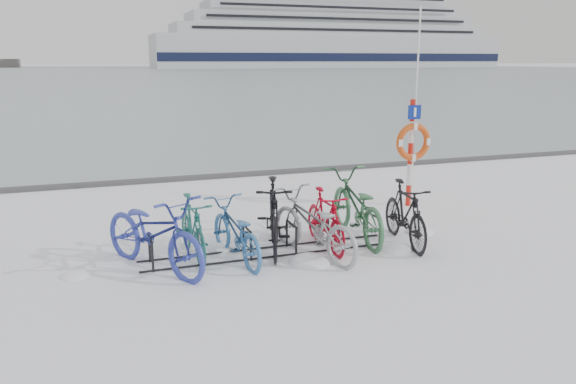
{
  "coord_description": "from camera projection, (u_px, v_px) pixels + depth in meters",
  "views": [
    {
      "loc": [
        -2.46,
        -7.93,
        2.93
      ],
      "look_at": [
        0.51,
        0.6,
        0.81
      ],
      "focal_mm": 35.0,
      "sensor_mm": 36.0,
      "label": 1
    }
  ],
  "objects": [
    {
      "name": "bike_6",
      "position": [
        356.0,
        204.0,
        9.41
      ],
      "size": [
        0.95,
        2.26,
        1.16
      ],
      "primitive_type": "imported",
      "rotation": [
        0.0,
        0.0,
        3.06
      ],
      "color": "#326741",
      "rests_on": "ground"
    },
    {
      "name": "quay_edge",
      "position": [
        200.0,
        177.0,
        14.16
      ],
      "size": [
        400.0,
        0.25,
        0.1
      ],
      "primitive_type": "cube",
      "color": "#3F3F42",
      "rests_on": "ground"
    },
    {
      "name": "ground",
      "position": [
        270.0,
        253.0,
        8.74
      ],
      "size": [
        900.0,
        900.0,
        0.0
      ],
      "primitive_type": "plane",
      "color": "white",
      "rests_on": "ground"
    },
    {
      "name": "bike_2",
      "position": [
        235.0,
        229.0,
        8.37
      ],
      "size": [
        0.87,
        1.86,
        0.94
      ],
      "primitive_type": "imported",
      "rotation": [
        0.0,
        0.0,
        3.28
      ],
      "color": "#3168A2",
      "rests_on": "ground"
    },
    {
      "name": "bike_7",
      "position": [
        405.0,
        212.0,
        9.11
      ],
      "size": [
        0.76,
        1.81,
        1.06
      ],
      "primitive_type": "imported",
      "rotation": [
        0.0,
        0.0,
        -0.15
      ],
      "color": "black",
      "rests_on": "ground"
    },
    {
      "name": "bike_0",
      "position": [
        154.0,
        230.0,
        7.97
      ],
      "size": [
        1.77,
        2.3,
        1.16
      ],
      "primitive_type": "imported",
      "rotation": [
        0.0,
        0.0,
        0.52
      ],
      "color": "#2E399D",
      "rests_on": "ground"
    },
    {
      "name": "ice_sheet",
      "position": [
        98.0,
        71.0,
        151.22
      ],
      "size": [
        400.0,
        298.0,
        0.02
      ],
      "primitive_type": "cube",
      "color": "#9DABB1",
      "rests_on": "ground"
    },
    {
      "name": "snow_drifts",
      "position": [
        321.0,
        253.0,
        8.76
      ],
      "size": [
        6.07,
        1.57,
        0.22
      ],
      "color": "white",
      "rests_on": "ground"
    },
    {
      "name": "bike_5",
      "position": [
        325.0,
        218.0,
        8.95
      ],
      "size": [
        0.5,
        1.62,
        0.96
      ],
      "primitive_type": "imported",
      "rotation": [
        0.0,
        0.0,
        -0.03
      ],
      "color": "#B0061B",
      "rests_on": "ground"
    },
    {
      "name": "bike_4",
      "position": [
        313.0,
        222.0,
        8.54
      ],
      "size": [
        1.25,
        2.11,
        1.05
      ],
      "primitive_type": "imported",
      "rotation": [
        0.0,
        0.0,
        3.44
      ],
      "color": "#979B9F",
      "rests_on": "ground"
    },
    {
      "name": "bike_1",
      "position": [
        192.0,
        226.0,
        8.49
      ],
      "size": [
        0.53,
        1.63,
        0.97
      ],
      "primitive_type": "imported",
      "rotation": [
        0.0,
        0.0,
        0.04
      ],
      "color": "#1E6157",
      "rests_on": "ground"
    },
    {
      "name": "bike_rack",
      "position": [
        270.0,
        242.0,
        8.7
      ],
      "size": [
        4.0,
        0.48,
        0.46
      ],
      "color": "black",
      "rests_on": "ground"
    },
    {
      "name": "lifebuoy_station",
      "position": [
        413.0,
        142.0,
        11.25
      ],
      "size": [
        0.76,
        0.22,
        3.96
      ],
      "color": "red",
      "rests_on": "ground"
    },
    {
      "name": "cruise_ferry",
      "position": [
        330.0,
        35.0,
        226.28
      ],
      "size": [
        142.89,
        26.94,
        46.95
      ],
      "color": "silver",
      "rests_on": "ground"
    },
    {
      "name": "bike_3",
      "position": [
        274.0,
        214.0,
        8.82
      ],
      "size": [
        1.04,
        1.99,
        1.15
      ],
      "primitive_type": "imported",
      "rotation": [
        0.0,
        0.0,
        -0.28
      ],
      "color": "black",
      "rests_on": "ground"
    }
  ]
}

